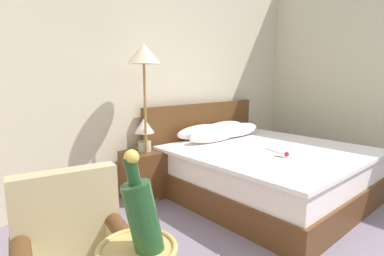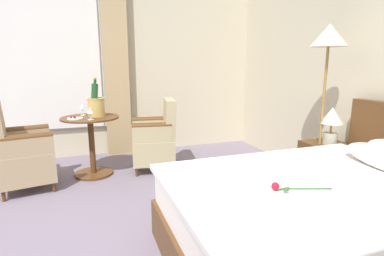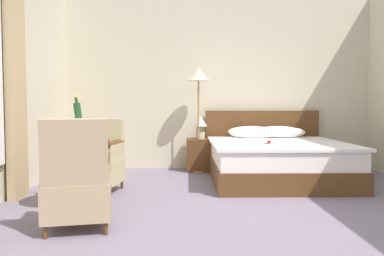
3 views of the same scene
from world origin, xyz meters
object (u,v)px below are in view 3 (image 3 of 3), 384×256
(bed, at_px, (275,158))
(armchair_by_window, at_px, (100,160))
(nightstand, at_px, (201,155))
(snack_plate, at_px, (81,140))
(wine_glass_near_edge, at_px, (96,130))
(wine_glass_near_bucket, at_px, (60,130))
(side_table_round, at_px, (77,169))
(floor_lamp_brass, at_px, (198,84))
(champagne_bucket, at_px, (77,126))
(armchair_facing_bed, at_px, (77,183))
(bedside_lamp, at_px, (201,124))

(bed, height_order, armchair_by_window, bed)
(nightstand, bearing_deg, snack_plate, -117.96)
(nightstand, bearing_deg, wine_glass_near_edge, -117.59)
(nightstand, distance_m, wine_glass_near_bucket, 2.93)
(nightstand, xyz_separation_m, side_table_round, (-1.42, -2.33, 0.15))
(snack_plate, relative_size, armchair_by_window, 0.19)
(snack_plate, xyz_separation_m, armchair_by_window, (-0.03, 0.97, -0.34))
(nightstand, distance_m, wine_glass_near_edge, 2.68)
(side_table_round, xyz_separation_m, snack_plate, (0.09, -0.17, 0.32))
(floor_lamp_brass, bearing_deg, side_table_round, -121.63)
(snack_plate, bearing_deg, wine_glass_near_edge, 57.35)
(champagne_bucket, distance_m, armchair_by_window, 0.87)
(wine_glass_near_edge, bearing_deg, armchair_facing_bed, -88.94)
(wine_glass_near_bucket, bearing_deg, armchair_by_window, 76.75)
(nightstand, xyz_separation_m, armchair_by_window, (-1.36, -1.53, 0.13))
(bed, relative_size, bedside_lamp, 5.60)
(bedside_lamp, relative_size, snack_plate, 2.15)
(armchair_facing_bed, bearing_deg, bed, 44.81)
(floor_lamp_brass, bearing_deg, champagne_bucket, -122.91)
(bed, relative_size, side_table_round, 2.91)
(bed, height_order, champagne_bucket, champagne_bucket)
(wine_glass_near_edge, xyz_separation_m, snack_plate, (-0.11, -0.17, -0.09))
(side_table_round, bearing_deg, armchair_facing_bed, -73.61)
(bedside_lamp, bearing_deg, snack_plate, -117.95)
(bed, relative_size, armchair_facing_bed, 2.15)
(armchair_facing_bed, bearing_deg, armchair_by_window, 95.90)
(nightstand, height_order, wine_glass_near_bucket, wine_glass_near_bucket)
(champagne_bucket, height_order, wine_glass_near_bucket, champagne_bucket)
(bedside_lamp, xyz_separation_m, floor_lamp_brass, (-0.04, -0.09, 0.69))
(nightstand, height_order, wine_glass_near_edge, wine_glass_near_edge)
(bedside_lamp, height_order, wine_glass_near_edge, bedside_lamp)
(bedside_lamp, distance_m, side_table_round, 2.75)
(side_table_round, xyz_separation_m, wine_glass_near_edge, (0.20, 0.01, 0.42))
(armchair_by_window, bearing_deg, nightstand, 48.36)
(snack_plate, bearing_deg, nightstand, 62.04)
(bedside_lamp, relative_size, armchair_by_window, 0.41)
(bedside_lamp, relative_size, floor_lamp_brass, 0.22)
(wine_glass_near_edge, bearing_deg, champagne_bucket, 161.44)
(nightstand, height_order, armchair_facing_bed, armchair_facing_bed)
(bed, xyz_separation_m, armchair_by_window, (-2.45, -0.73, 0.08))
(wine_glass_near_edge, relative_size, armchair_by_window, 0.16)
(floor_lamp_brass, relative_size, armchair_facing_bed, 1.75)
(bed, height_order, wine_glass_near_bucket, bed)
(armchair_by_window, bearing_deg, champagne_bucket, -95.99)
(bedside_lamp, relative_size, wine_glass_near_bucket, 2.60)
(snack_plate, distance_m, armchair_by_window, 1.03)
(side_table_round, height_order, wine_glass_near_bucket, wine_glass_near_bucket)
(wine_glass_near_edge, xyz_separation_m, armchair_by_window, (-0.15, 0.79, -0.44))
(bed, xyz_separation_m, wine_glass_near_edge, (-2.30, -1.52, 0.51))
(wine_glass_near_bucket, bearing_deg, bedside_lamp, 56.95)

